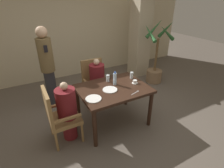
{
  "coord_description": "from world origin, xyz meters",
  "views": [
    {
      "loc": [
        -1.34,
        -2.41,
        2.26
      ],
      "look_at": [
        0.0,
        0.05,
        0.82
      ],
      "focal_mm": 28.0,
      "sensor_mm": 36.0,
      "label": 1
    }
  ],
  "objects_px": {
    "diner_in_far_chair": "(97,82)",
    "plate_main_right": "(93,99)",
    "potted_palm": "(155,64)",
    "glass_tall_near": "(108,78)",
    "standing_host": "(47,66)",
    "plate_main_left": "(110,90)",
    "glass_tall_mid": "(132,75)",
    "chair_far_side": "(95,81)",
    "water_bottle": "(115,79)",
    "teacup_with_saucer": "(135,82)",
    "chair_left_side": "(59,115)",
    "diner_in_left_chair": "(67,111)"
  },
  "relations": [
    {
      "from": "teacup_with_saucer",
      "to": "glass_tall_near",
      "type": "xyz_separation_m",
      "value": [
        -0.41,
        0.31,
        0.04
      ]
    },
    {
      "from": "diner_in_left_chair",
      "to": "potted_palm",
      "type": "height_order",
      "value": "potted_palm"
    },
    {
      "from": "potted_palm",
      "to": "glass_tall_near",
      "type": "height_order",
      "value": "potted_palm"
    },
    {
      "from": "chair_far_side",
      "to": "standing_host",
      "type": "bearing_deg",
      "value": 156.72
    },
    {
      "from": "water_bottle",
      "to": "standing_host",
      "type": "bearing_deg",
      "value": 130.18
    },
    {
      "from": "teacup_with_saucer",
      "to": "chair_far_side",
      "type": "bearing_deg",
      "value": 115.95
    },
    {
      "from": "plate_main_left",
      "to": "glass_tall_mid",
      "type": "height_order",
      "value": "glass_tall_mid"
    },
    {
      "from": "teacup_with_saucer",
      "to": "water_bottle",
      "type": "relative_size",
      "value": 0.44
    },
    {
      "from": "plate_main_left",
      "to": "diner_in_far_chair",
      "type": "bearing_deg",
      "value": 83.01
    },
    {
      "from": "chair_far_side",
      "to": "teacup_with_saucer",
      "type": "relative_size",
      "value": 9.04
    },
    {
      "from": "chair_far_side",
      "to": "teacup_with_saucer",
      "type": "height_order",
      "value": "chair_far_side"
    },
    {
      "from": "chair_left_side",
      "to": "standing_host",
      "type": "height_order",
      "value": "standing_host"
    },
    {
      "from": "standing_host",
      "to": "glass_tall_near",
      "type": "relative_size",
      "value": 13.06
    },
    {
      "from": "standing_host",
      "to": "plate_main_right",
      "type": "distance_m",
      "value": 1.5
    },
    {
      "from": "potted_palm",
      "to": "glass_tall_mid",
      "type": "xyz_separation_m",
      "value": [
        -1.4,
        -0.86,
        0.3
      ]
    },
    {
      "from": "standing_host",
      "to": "water_bottle",
      "type": "bearing_deg",
      "value": -49.82
    },
    {
      "from": "teacup_with_saucer",
      "to": "glass_tall_mid",
      "type": "bearing_deg",
      "value": 72.38
    },
    {
      "from": "standing_host",
      "to": "glass_tall_mid",
      "type": "relative_size",
      "value": 13.06
    },
    {
      "from": "water_bottle",
      "to": "plate_main_right",
      "type": "bearing_deg",
      "value": -153.24
    },
    {
      "from": "chair_far_side",
      "to": "diner_in_far_chair",
      "type": "bearing_deg",
      "value": -90.0
    },
    {
      "from": "chair_left_side",
      "to": "standing_host",
      "type": "relative_size",
      "value": 0.58
    },
    {
      "from": "standing_host",
      "to": "glass_tall_mid",
      "type": "xyz_separation_m",
      "value": [
        1.39,
        -1.08,
        -0.1
      ]
    },
    {
      "from": "chair_far_side",
      "to": "standing_host",
      "type": "height_order",
      "value": "standing_host"
    },
    {
      "from": "chair_far_side",
      "to": "potted_palm",
      "type": "height_order",
      "value": "potted_palm"
    },
    {
      "from": "diner_in_left_chair",
      "to": "standing_host",
      "type": "relative_size",
      "value": 0.62
    },
    {
      "from": "teacup_with_saucer",
      "to": "diner_in_far_chair",
      "type": "bearing_deg",
      "value": 120.19
    },
    {
      "from": "standing_host",
      "to": "glass_tall_near",
      "type": "xyz_separation_m",
      "value": [
        0.92,
        -0.97,
        -0.1
      ]
    },
    {
      "from": "plate_main_right",
      "to": "glass_tall_mid",
      "type": "distance_m",
      "value": 1.03
    },
    {
      "from": "glass_tall_mid",
      "to": "plate_main_left",
      "type": "bearing_deg",
      "value": -160.35
    },
    {
      "from": "diner_in_left_chair",
      "to": "diner_in_far_chair",
      "type": "xyz_separation_m",
      "value": [
        0.86,
        0.71,
        0.01
      ]
    },
    {
      "from": "chair_left_side",
      "to": "diner_in_far_chair",
      "type": "xyz_separation_m",
      "value": [
        1.01,
        0.71,
        0.03
      ]
    },
    {
      "from": "teacup_with_saucer",
      "to": "glass_tall_near",
      "type": "bearing_deg",
      "value": 142.55
    },
    {
      "from": "standing_host",
      "to": "teacup_with_saucer",
      "type": "bearing_deg",
      "value": -44.09
    },
    {
      "from": "potted_palm",
      "to": "glass_tall_mid",
      "type": "height_order",
      "value": "potted_palm"
    },
    {
      "from": "chair_left_side",
      "to": "plate_main_left",
      "type": "bearing_deg",
      "value": -3.16
    },
    {
      "from": "chair_far_side",
      "to": "diner_in_far_chair",
      "type": "relative_size",
      "value": 0.91
    },
    {
      "from": "chair_far_side",
      "to": "standing_host",
      "type": "xyz_separation_m",
      "value": [
        -0.89,
        0.38,
        0.4
      ]
    },
    {
      "from": "plate_main_left",
      "to": "plate_main_right",
      "type": "distance_m",
      "value": 0.4
    },
    {
      "from": "diner_in_left_chair",
      "to": "standing_host",
      "type": "height_order",
      "value": "standing_host"
    },
    {
      "from": "plate_main_right",
      "to": "teacup_with_saucer",
      "type": "height_order",
      "value": "teacup_with_saucer"
    },
    {
      "from": "potted_palm",
      "to": "plate_main_right",
      "type": "distance_m",
      "value": 2.67
    },
    {
      "from": "chair_far_side",
      "to": "glass_tall_near",
      "type": "distance_m",
      "value": 0.67
    },
    {
      "from": "potted_palm",
      "to": "plate_main_left",
      "type": "bearing_deg",
      "value": -151.74
    },
    {
      "from": "diner_in_far_chair",
      "to": "plate_main_right",
      "type": "bearing_deg",
      "value": -117.36
    },
    {
      "from": "chair_left_side",
      "to": "water_bottle",
      "type": "height_order",
      "value": "water_bottle"
    },
    {
      "from": "chair_left_side",
      "to": "diner_in_left_chair",
      "type": "xyz_separation_m",
      "value": [
        0.15,
        0.0,
        0.03
      ]
    },
    {
      "from": "standing_host",
      "to": "glass_tall_mid",
      "type": "distance_m",
      "value": 1.77
    },
    {
      "from": "standing_host",
      "to": "glass_tall_near",
      "type": "height_order",
      "value": "standing_host"
    },
    {
      "from": "diner_in_left_chair",
      "to": "plate_main_left",
      "type": "xyz_separation_m",
      "value": [
        0.77,
        -0.05,
        0.22
      ]
    },
    {
      "from": "diner_in_far_chair",
      "to": "water_bottle",
      "type": "bearing_deg",
      "value": -82.28
    }
  ]
}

